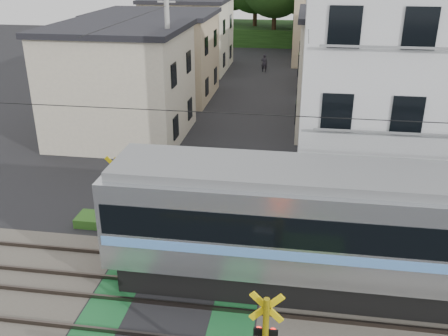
% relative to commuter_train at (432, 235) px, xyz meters
% --- Properties ---
extents(ground, '(120.00, 120.00, 0.00)m').
position_rel_commuter_train_xyz_m(ground, '(-7.52, -1.20, -2.14)').
color(ground, black).
extents(track_bed, '(120.00, 120.00, 0.14)m').
position_rel_commuter_train_xyz_m(track_bed, '(-7.52, -1.20, -2.10)').
color(track_bed, '#47423A').
rests_on(track_bed, ground).
extents(commuter_train, '(19.47, 3.07, 4.05)m').
position_rel_commuter_train_xyz_m(commuter_train, '(0.00, 0.00, 0.00)').
color(commuter_train, black).
rests_on(commuter_train, ground).
extents(crossing_signal_far, '(4.74, 0.65, 3.09)m').
position_rel_commuter_train_xyz_m(crossing_signal_far, '(-10.11, 2.45, -1.43)').
color(crossing_signal_far, yellow).
rests_on(crossing_signal_far, ground).
extents(apartment_block, '(10.20, 8.36, 9.30)m').
position_rel_commuter_train_xyz_m(apartment_block, '(0.98, 8.29, 2.52)').
color(apartment_block, silver).
rests_on(apartment_block, ground).
extents(houses_row, '(22.07, 31.35, 6.80)m').
position_rel_commuter_train_xyz_m(houses_row, '(-7.27, 24.72, 1.11)').
color(houses_row, beige).
rests_on(houses_row, ground).
extents(catenary, '(60.00, 5.04, 7.00)m').
position_rel_commuter_train_xyz_m(catenary, '(-1.52, -1.17, 1.56)').
color(catenary, '#2D2D33').
rests_on(catenary, ground).
extents(utility_poles, '(7.90, 42.00, 8.00)m').
position_rel_commuter_train_xyz_m(utility_poles, '(-8.57, 21.81, 1.94)').
color(utility_poles, '#A5A5A0').
rests_on(utility_poles, ground).
extents(pedestrian, '(0.59, 0.39, 1.60)m').
position_rel_commuter_train_xyz_m(pedestrian, '(-7.38, 31.36, -1.34)').
color(pedestrian, '#25222A').
rests_on(pedestrian, ground).
extents(weed_patches, '(10.25, 8.80, 0.40)m').
position_rel_commuter_train_xyz_m(weed_patches, '(-5.76, -1.29, -1.95)').
color(weed_patches, '#2D5E1E').
rests_on(weed_patches, ground).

